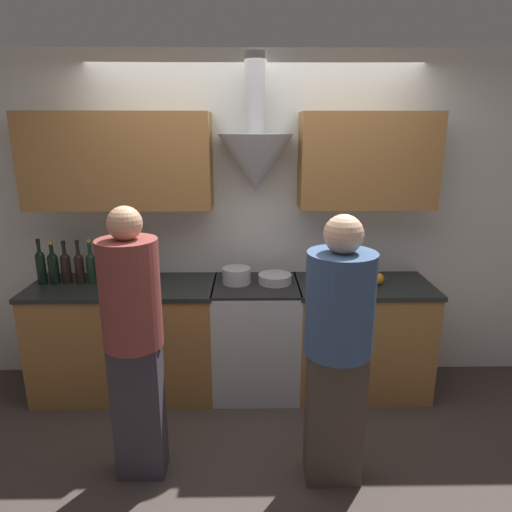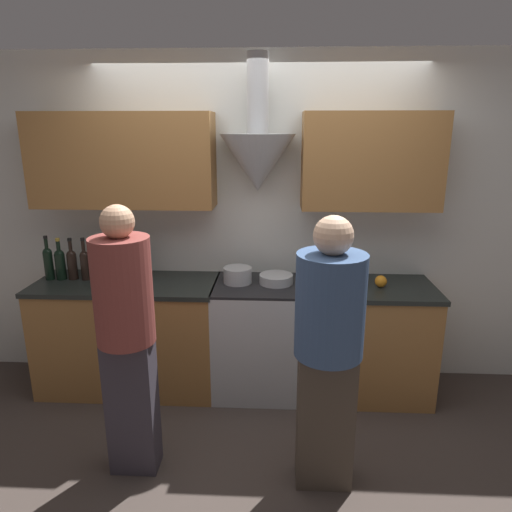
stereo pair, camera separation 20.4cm
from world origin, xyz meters
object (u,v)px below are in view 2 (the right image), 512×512
wine_bottle_0 (48,262)px  wine_bottle_7 (132,262)px  wine_bottle_8 (144,262)px  person_foreground_right (328,346)px  wine_bottle_3 (85,263)px  wine_bottle_4 (96,263)px  wine_bottle_5 (108,263)px  stove_range (257,337)px  wine_bottle_6 (119,264)px  mixing_bowl (276,279)px  saucepan (355,279)px  wine_bottle_2 (72,263)px  orange_fruit (381,281)px  person_foreground_left (126,332)px  wine_bottle_1 (60,263)px  stock_pot (238,275)px

wine_bottle_0 → wine_bottle_7: size_ratio=0.98×
wine_bottle_8 → person_foreground_right: person_foreground_right is taller
wine_bottle_3 → wine_bottle_4: 0.09m
wine_bottle_8 → wine_bottle_5: bearing=-176.0°
wine_bottle_3 → wine_bottle_4: (0.09, 0.00, 0.00)m
wine_bottle_5 → wine_bottle_7: wine_bottle_7 is taller
stove_range → wine_bottle_3: size_ratio=2.64×
wine_bottle_5 → wine_bottle_7: (0.19, 0.01, 0.01)m
wine_bottle_0 → wine_bottle_5: size_ratio=1.03×
wine_bottle_6 → mixing_bowl: 1.22m
stove_range → wine_bottle_4: size_ratio=2.59×
wine_bottle_5 → saucepan: size_ratio=2.04×
wine_bottle_2 → saucepan: 2.19m
wine_bottle_4 → wine_bottle_8: 0.37m
wine_bottle_6 → wine_bottle_7: wine_bottle_7 is taller
stove_range → wine_bottle_3: wine_bottle_3 is taller
wine_bottle_4 → mixing_bowl: size_ratio=1.35×
stove_range → wine_bottle_5: (-1.16, 0.04, 0.57)m
wine_bottle_0 → orange_fruit: bearing=-1.3°
wine_bottle_2 → wine_bottle_6: size_ratio=1.06×
person_foreground_left → person_foreground_right: size_ratio=1.02×
wine_bottle_4 → person_foreground_left: 1.13m
saucepan → person_foreground_right: size_ratio=0.10×
wine_bottle_4 → wine_bottle_5: wine_bottle_4 is taller
wine_bottle_5 → person_foreground_right: (1.60, -1.03, -0.15)m
wine_bottle_6 → wine_bottle_2: bearing=178.4°
wine_bottle_0 → person_foreground_right: (2.07, -1.03, -0.15)m
wine_bottle_7 → wine_bottle_0: bearing=-179.1°
wine_bottle_6 → orange_fruit: wine_bottle_6 is taller
wine_bottle_2 → orange_fruit: 2.38m
wine_bottle_1 → wine_bottle_8: bearing=1.5°
wine_bottle_1 → mixing_bowl: wine_bottle_1 is taller
wine_bottle_7 → person_foreground_right: (1.41, -1.04, -0.15)m
wine_bottle_4 → stock_pot: (1.11, -0.02, -0.07)m
stove_range → wine_bottle_0: wine_bottle_0 is taller
wine_bottle_5 → stock_pot: 1.02m
wine_bottle_3 → saucepan: bearing=-0.9°
wine_bottle_1 → wine_bottle_7: wine_bottle_7 is taller
wine_bottle_1 → person_foreground_left: 1.29m
stove_range → person_foreground_left: bearing=-126.8°
wine_bottle_2 → stock_pot: size_ratio=1.53×
wine_bottle_8 → orange_fruit: bearing=-2.6°
wine_bottle_5 → saucepan: bearing=-0.9°
person_foreground_right → wine_bottle_7: bearing=143.7°
stock_pot → person_foreground_left: bearing=-119.9°
wine_bottle_0 → mixing_bowl: bearing=-0.4°
wine_bottle_2 → wine_bottle_3: wine_bottle_3 is taller
wine_bottle_0 → wine_bottle_1: bearing=4.0°
stove_range → wine_bottle_1: wine_bottle_1 is taller
wine_bottle_4 → wine_bottle_8: wine_bottle_8 is taller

